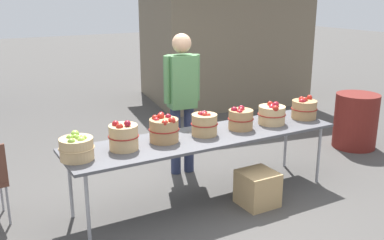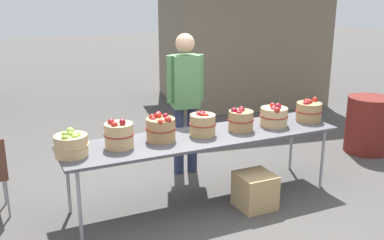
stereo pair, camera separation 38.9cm
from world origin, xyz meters
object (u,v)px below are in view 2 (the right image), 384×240
apple_basket_red_0 (119,135)px  apple_basket_red_3 (241,120)px  apple_basket_red_5 (309,111)px  apple_basket_green_0 (71,144)px  produce_crate (255,190)px  market_table (204,139)px  trash_barrel (368,125)px  apple_basket_red_1 (161,128)px  vendor_adult (185,93)px  apple_basket_red_2 (202,124)px  apple_basket_red_4 (274,116)px

apple_basket_red_0 → apple_basket_red_3: apple_basket_red_0 is taller
apple_basket_red_0 → apple_basket_red_5: (2.36, -0.03, -0.01)m
apple_basket_green_0 → produce_crate: 2.00m
produce_crate → apple_basket_red_0: bearing=162.0°
apple_basket_green_0 → apple_basket_red_3: (1.89, 0.03, 0.00)m
market_table → trash_barrel: 2.90m
apple_basket_red_5 → apple_basket_red_1: bearing=178.3°
apple_basket_red_1 → vendor_adult: vendor_adult is taller
vendor_adult → trash_barrel: 2.82m
apple_basket_red_0 → apple_basket_red_1: 0.46m
apple_basket_red_2 → apple_basket_red_0: bearing=-179.9°
market_table → apple_basket_green_0: bearing=-179.2°
vendor_adult → apple_basket_red_3: bearing=120.1°
apple_basket_red_4 → vendor_adult: (-0.78, 0.81, 0.18)m
apple_basket_green_0 → apple_basket_red_1: (0.94, 0.07, 0.02)m
apple_basket_red_3 → vendor_adult: 0.88m
apple_basket_red_4 → trash_barrel: bearing=11.5°
apple_basket_red_3 → apple_basket_green_0: bearing=-179.2°
apple_basket_red_4 → apple_basket_red_5: (0.50, -0.00, 0.00)m
market_table → apple_basket_green_0: size_ratio=9.25×
apple_basket_red_1 → trash_barrel: 3.39m
produce_crate → apple_basket_red_4: bearing=39.5°
apple_basket_red_4 → apple_basket_red_3: bearing=178.1°
apple_basket_green_0 → apple_basket_red_5: (2.84, 0.01, 0.00)m
apple_basket_red_3 → apple_basket_red_5: apple_basket_red_5 is taller
trash_barrel → apple_basket_green_0: bearing=-174.6°
apple_basket_red_3 → apple_basket_red_5: 0.95m
market_table → apple_basket_red_4: apple_basket_red_4 is taller
trash_barrel → apple_basket_red_1: bearing=-174.2°
market_table → vendor_adult: bearing=80.1°
apple_basket_red_5 → produce_crate: apple_basket_red_5 is taller
apple_basket_red_1 → apple_basket_red_4: (1.40, -0.05, -0.01)m
apple_basket_green_0 → apple_basket_red_5: apple_basket_red_5 is taller
apple_basket_red_1 → apple_basket_red_4: size_ratio=0.97×
apple_basket_green_0 → trash_barrel: size_ratio=0.41×
trash_barrel → produce_crate: size_ratio=2.12×
market_table → apple_basket_red_3: bearing=0.9°
trash_barrel → produce_crate: 2.58m
apple_basket_red_1 → apple_basket_red_2: bearing=-2.6°
apple_basket_green_0 → apple_basket_red_5: size_ratio=1.04×
apple_basket_green_0 → vendor_adult: bearing=27.7°
apple_basket_red_1 → apple_basket_red_5: bearing=-1.7°
market_table → apple_basket_red_0: apple_basket_red_0 is taller
apple_basket_green_0 → apple_basket_red_1: bearing=4.1°
apple_basket_red_1 → produce_crate: size_ratio=0.85×
apple_basket_red_3 → apple_basket_red_1: bearing=177.6°
market_table → apple_basket_red_2: apple_basket_red_2 is taller
apple_basket_red_5 → vendor_adult: (-1.28, 0.81, 0.18)m
market_table → apple_basket_red_3: size_ratio=10.39×
apple_basket_red_5 → trash_barrel: (1.44, 0.39, -0.46)m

